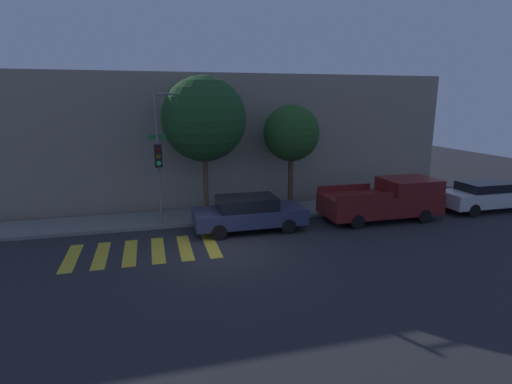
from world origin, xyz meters
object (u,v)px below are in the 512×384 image
at_px(traffic_light_pole, 169,142).
at_px(tree_midblock, 291,134).
at_px(sedan_near_corner, 249,213).
at_px(pickup_truck, 386,199).
at_px(tree_near_corner, 204,119).
at_px(sedan_middle, 486,195).

xyz_separation_m(traffic_light_pole, tree_midblock, (5.56, 0.98, 0.13)).
xyz_separation_m(sedan_near_corner, pickup_truck, (6.31, -0.00, 0.16)).
bearing_deg(tree_near_corner, sedan_near_corner, -57.72).
height_order(pickup_truck, tree_midblock, tree_midblock).
relative_size(sedan_middle, tree_midblock, 0.88).
relative_size(traffic_light_pole, tree_near_corner, 0.90).
bearing_deg(traffic_light_pole, tree_midblock, 9.95).
distance_m(traffic_light_pole, sedan_near_corner, 4.31).
bearing_deg(tree_midblock, sedan_middle, -13.77).
bearing_deg(sedan_middle, pickup_truck, 180.00).
xyz_separation_m(traffic_light_pole, sedan_middle, (14.74, -1.27, -2.85)).
bearing_deg(sedan_near_corner, tree_near_corner, 122.28).
distance_m(sedan_near_corner, tree_near_corner, 4.54).
relative_size(traffic_light_pole, sedan_near_corner, 1.24).
bearing_deg(sedan_near_corner, pickup_truck, -0.00).
bearing_deg(tree_near_corner, sedan_middle, -9.67).
distance_m(traffic_light_pole, pickup_truck, 9.74).
relative_size(pickup_truck, sedan_middle, 1.17).
bearing_deg(traffic_light_pole, pickup_truck, -7.81).
relative_size(sedan_near_corner, sedan_middle, 1.02).
relative_size(sedan_near_corner, tree_near_corner, 0.72).
bearing_deg(traffic_light_pole, tree_near_corner, 32.16).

